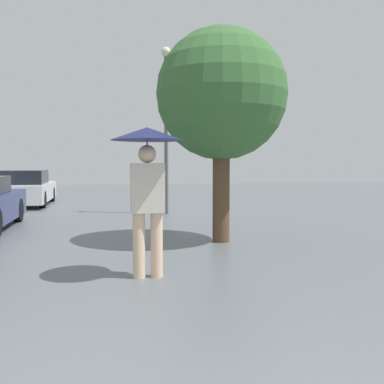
# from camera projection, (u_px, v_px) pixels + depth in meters

# --- Properties ---
(pedestrian) EXTENTS (0.93, 0.93, 1.92)m
(pedestrian) POSITION_uv_depth(u_px,v_px,m) (147.00, 167.00, 5.41)
(pedestrian) COLOR beige
(pedestrian) RESTS_ON ground_plane
(parked_car_farthest) EXTENTS (1.72, 4.28, 1.24)m
(parked_car_farthest) POSITION_uv_depth(u_px,v_px,m) (25.00, 189.00, 15.26)
(parked_car_farthest) COLOR silver
(parked_car_farthest) RESTS_ON ground_plane
(tree) EXTENTS (2.42, 2.42, 3.95)m
(tree) POSITION_uv_depth(u_px,v_px,m) (222.00, 96.00, 7.87)
(tree) COLOR brown
(tree) RESTS_ON ground_plane
(street_lamp) EXTENTS (0.28, 0.28, 4.83)m
(street_lamp) POSITION_uv_depth(u_px,v_px,m) (166.00, 112.00, 12.41)
(street_lamp) COLOR #515456
(street_lamp) RESTS_ON ground_plane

